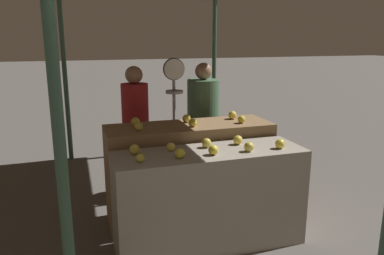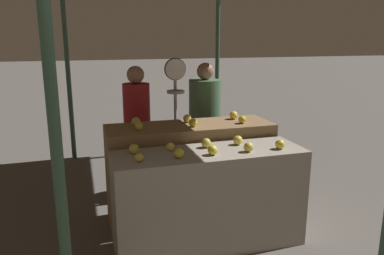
# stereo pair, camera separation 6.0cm
# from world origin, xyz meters

# --- Properties ---
(ground_plane) EXTENTS (60.00, 60.00, 0.00)m
(ground_plane) POSITION_xyz_m (0.00, 0.00, 0.00)
(ground_plane) COLOR #59544F
(display_counter_front) EXTENTS (1.70, 0.55, 0.90)m
(display_counter_front) POSITION_xyz_m (0.00, 0.00, 0.45)
(display_counter_front) COLOR gray
(display_counter_front) RESTS_ON ground_plane
(display_counter_back) EXTENTS (1.70, 0.55, 1.01)m
(display_counter_back) POSITION_xyz_m (0.00, 0.60, 0.50)
(display_counter_back) COLOR olive
(display_counter_back) RESTS_ON ground_plane
(apple_front_0) EXTENTS (0.07, 0.07, 0.07)m
(apple_front_0) POSITION_xyz_m (-0.64, -0.11, 0.93)
(apple_front_0) COLOR gold
(apple_front_0) RESTS_ON display_counter_front
(apple_front_1) EXTENTS (0.09, 0.09, 0.09)m
(apple_front_1) POSITION_xyz_m (-0.31, -0.11, 0.94)
(apple_front_1) COLOR gold
(apple_front_1) RESTS_ON display_counter_front
(apple_front_2) EXTENTS (0.09, 0.09, 0.09)m
(apple_front_2) POSITION_xyz_m (-0.01, -0.11, 0.94)
(apple_front_2) COLOR gold
(apple_front_2) RESTS_ON display_counter_front
(apple_front_3) EXTENTS (0.09, 0.09, 0.09)m
(apple_front_3) POSITION_xyz_m (0.32, -0.11, 0.94)
(apple_front_3) COLOR gold
(apple_front_3) RESTS_ON display_counter_front
(apple_front_4) EXTENTS (0.09, 0.09, 0.09)m
(apple_front_4) POSITION_xyz_m (0.62, -0.12, 0.94)
(apple_front_4) COLOR gold
(apple_front_4) RESTS_ON display_counter_front
(apple_front_5) EXTENTS (0.09, 0.09, 0.09)m
(apple_front_5) POSITION_xyz_m (-0.64, 0.12, 0.94)
(apple_front_5) COLOR gold
(apple_front_5) RESTS_ON display_counter_front
(apple_front_6) EXTENTS (0.08, 0.08, 0.08)m
(apple_front_6) POSITION_xyz_m (-0.33, 0.11, 0.94)
(apple_front_6) COLOR yellow
(apple_front_6) RESTS_ON display_counter_front
(apple_front_7) EXTENTS (0.09, 0.09, 0.09)m
(apple_front_7) POSITION_xyz_m (0.01, 0.12, 0.94)
(apple_front_7) COLOR gold
(apple_front_7) RESTS_ON display_counter_front
(apple_front_8) EXTENTS (0.09, 0.09, 0.09)m
(apple_front_8) POSITION_xyz_m (0.32, 0.12, 0.94)
(apple_front_8) COLOR yellow
(apple_front_8) RESTS_ON display_counter_front
(apple_back_0) EXTENTS (0.08, 0.08, 0.08)m
(apple_back_0) POSITION_xyz_m (-0.54, 0.50, 1.05)
(apple_back_0) COLOR gold
(apple_back_0) RESTS_ON display_counter_back
(apple_back_1) EXTENTS (0.08, 0.08, 0.08)m
(apple_back_1) POSITION_xyz_m (-0.00, 0.50, 1.05)
(apple_back_1) COLOR gold
(apple_back_1) RESTS_ON display_counter_back
(apple_back_2) EXTENTS (0.08, 0.08, 0.08)m
(apple_back_2) POSITION_xyz_m (0.53, 0.49, 1.05)
(apple_back_2) COLOR gold
(apple_back_2) RESTS_ON display_counter_back
(apple_back_3) EXTENTS (0.09, 0.09, 0.09)m
(apple_back_3) POSITION_xyz_m (-0.53, 0.70, 1.05)
(apple_back_3) COLOR gold
(apple_back_3) RESTS_ON display_counter_back
(apple_back_4) EXTENTS (0.08, 0.08, 0.08)m
(apple_back_4) POSITION_xyz_m (-0.00, 0.71, 1.05)
(apple_back_4) COLOR yellow
(apple_back_4) RESTS_ON display_counter_back
(apple_back_5) EXTENTS (0.09, 0.09, 0.09)m
(apple_back_5) POSITION_xyz_m (0.53, 0.71, 1.05)
(apple_back_5) COLOR yellow
(apple_back_5) RESTS_ON display_counter_back
(produce_scale) EXTENTS (0.25, 0.20, 1.65)m
(produce_scale) POSITION_xyz_m (-0.01, 1.16, 1.18)
(produce_scale) COLOR #99999E
(produce_scale) RESTS_ON ground_plane
(person_vendor_at_scale) EXTENTS (0.45, 0.45, 1.57)m
(person_vendor_at_scale) POSITION_xyz_m (0.43, 1.38, 0.89)
(person_vendor_at_scale) COLOR #2D2D38
(person_vendor_at_scale) RESTS_ON ground_plane
(person_customer_left) EXTENTS (0.42, 0.42, 1.55)m
(person_customer_left) POSITION_xyz_m (-0.42, 1.38, 0.90)
(person_customer_left) COLOR #2D2D38
(person_customer_left) RESTS_ON ground_plane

